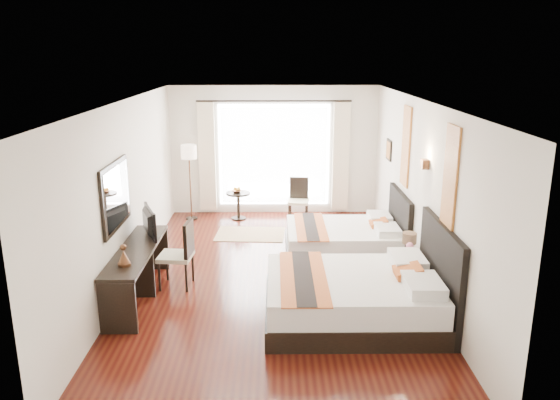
{
  "coord_description": "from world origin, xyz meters",
  "views": [
    {
      "loc": [
        0.01,
        -8.02,
        3.51
      ],
      "look_at": [
        0.09,
        0.25,
        1.24
      ],
      "focal_mm": 35.0,
      "sensor_mm": 36.0,
      "label": 1
    }
  ],
  "objects_px": {
    "bed_far": "(347,239)",
    "console_desk": "(138,273)",
    "side_table": "(238,206)",
    "table_lamp": "(409,240)",
    "fruit_bowl": "(237,191)",
    "desk_chair": "(178,267)",
    "vase": "(409,255)",
    "floor_lamp": "(189,157)",
    "television": "(145,222)",
    "window_chair": "(298,208)",
    "bed_near": "(359,296)",
    "nightstand": "(407,270)"
  },
  "relations": [
    {
      "from": "vase",
      "to": "television",
      "type": "bearing_deg",
      "value": 174.83
    },
    {
      "from": "floor_lamp",
      "to": "vase",
      "type": "bearing_deg",
      "value": -43.97
    },
    {
      "from": "fruit_bowl",
      "to": "side_table",
      "type": "bearing_deg",
      "value": 31.46
    },
    {
      "from": "desk_chair",
      "to": "bed_near",
      "type": "bearing_deg",
      "value": 162.45
    },
    {
      "from": "bed_far",
      "to": "floor_lamp",
      "type": "height_order",
      "value": "floor_lamp"
    },
    {
      "from": "bed_far",
      "to": "television",
      "type": "distance_m",
      "value": 3.52
    },
    {
      "from": "bed_near",
      "to": "nightstand",
      "type": "bearing_deg",
      "value": 49.48
    },
    {
      "from": "table_lamp",
      "to": "desk_chair",
      "type": "relative_size",
      "value": 0.33
    },
    {
      "from": "desk_chair",
      "to": "side_table",
      "type": "distance_m",
      "value": 3.54
    },
    {
      "from": "vase",
      "to": "console_desk",
      "type": "relative_size",
      "value": 0.06
    },
    {
      "from": "floor_lamp",
      "to": "fruit_bowl",
      "type": "height_order",
      "value": "floor_lamp"
    },
    {
      "from": "table_lamp",
      "to": "television",
      "type": "xyz_separation_m",
      "value": [
        -4.03,
        0.14,
        0.24
      ]
    },
    {
      "from": "console_desk",
      "to": "television",
      "type": "relative_size",
      "value": 2.84
    },
    {
      "from": "television",
      "to": "window_chair",
      "type": "relative_size",
      "value": 0.85
    },
    {
      "from": "vase",
      "to": "console_desk",
      "type": "xyz_separation_m",
      "value": [
        -4.0,
        -0.19,
        -0.19
      ]
    },
    {
      "from": "fruit_bowl",
      "to": "bed_far",
      "type": "bearing_deg",
      "value": -45.94
    },
    {
      "from": "bed_near",
      "to": "side_table",
      "type": "bearing_deg",
      "value": 112.58
    },
    {
      "from": "bed_near",
      "to": "desk_chair",
      "type": "xyz_separation_m",
      "value": [
        -2.61,
        1.1,
        -0.02
      ]
    },
    {
      "from": "bed_near",
      "to": "side_table",
      "type": "xyz_separation_m",
      "value": [
        -1.9,
        4.57,
        -0.05
      ]
    },
    {
      "from": "table_lamp",
      "to": "window_chair",
      "type": "relative_size",
      "value": 0.38
    },
    {
      "from": "bed_near",
      "to": "bed_far",
      "type": "xyz_separation_m",
      "value": [
        0.16,
        2.4,
        -0.05
      ]
    },
    {
      "from": "television",
      "to": "nightstand",
      "type": "bearing_deg",
      "value": -115.44
    },
    {
      "from": "console_desk",
      "to": "desk_chair",
      "type": "distance_m",
      "value": 0.65
    },
    {
      "from": "bed_near",
      "to": "window_chair",
      "type": "xyz_separation_m",
      "value": [
        -0.62,
        4.43,
        -0.06
      ]
    },
    {
      "from": "desk_chair",
      "to": "fruit_bowl",
      "type": "distance_m",
      "value": 3.53
    },
    {
      "from": "bed_far",
      "to": "table_lamp",
      "type": "height_order",
      "value": "bed_far"
    },
    {
      "from": "table_lamp",
      "to": "fruit_bowl",
      "type": "bearing_deg",
      "value": 129.7
    },
    {
      "from": "side_table",
      "to": "console_desk",
      "type": "bearing_deg",
      "value": -107.59
    },
    {
      "from": "console_desk",
      "to": "desk_chair",
      "type": "bearing_deg",
      "value": 37.27
    },
    {
      "from": "bed_far",
      "to": "fruit_bowl",
      "type": "xyz_separation_m",
      "value": [
        -2.08,
        2.15,
        0.32
      ]
    },
    {
      "from": "bed_near",
      "to": "console_desk",
      "type": "relative_size",
      "value": 1.07
    },
    {
      "from": "television",
      "to": "desk_chair",
      "type": "height_order",
      "value": "television"
    },
    {
      "from": "bed_far",
      "to": "console_desk",
      "type": "relative_size",
      "value": 0.92
    },
    {
      "from": "table_lamp",
      "to": "side_table",
      "type": "bearing_deg",
      "value": 129.31
    },
    {
      "from": "fruit_bowl",
      "to": "television",
      "type": "bearing_deg",
      "value": -109.67
    },
    {
      "from": "television",
      "to": "console_desk",
      "type": "bearing_deg",
      "value": 155.51
    },
    {
      "from": "table_lamp",
      "to": "floor_lamp",
      "type": "relative_size",
      "value": 0.21
    },
    {
      "from": "bed_near",
      "to": "floor_lamp",
      "type": "height_order",
      "value": "floor_lamp"
    },
    {
      "from": "nightstand",
      "to": "floor_lamp",
      "type": "bearing_deg",
      "value": 137.34
    },
    {
      "from": "fruit_bowl",
      "to": "window_chair",
      "type": "relative_size",
      "value": 0.22
    },
    {
      "from": "window_chair",
      "to": "nightstand",
      "type": "bearing_deg",
      "value": 31.02
    },
    {
      "from": "window_chair",
      "to": "desk_chair",
      "type": "bearing_deg",
      "value": -23.97
    },
    {
      "from": "bed_near",
      "to": "side_table",
      "type": "distance_m",
      "value": 4.95
    },
    {
      "from": "nightstand",
      "to": "television",
      "type": "height_order",
      "value": "television"
    },
    {
      "from": "vase",
      "to": "side_table",
      "type": "bearing_deg",
      "value": 127.17
    },
    {
      "from": "fruit_bowl",
      "to": "vase",
      "type": "bearing_deg",
      "value": -52.45
    },
    {
      "from": "bed_far",
      "to": "fruit_bowl",
      "type": "bearing_deg",
      "value": 134.06
    },
    {
      "from": "floor_lamp",
      "to": "side_table",
      "type": "xyz_separation_m",
      "value": [
        1.01,
        0.01,
        -1.07
      ]
    },
    {
      "from": "table_lamp",
      "to": "television",
      "type": "height_order",
      "value": "television"
    },
    {
      "from": "bed_far",
      "to": "console_desk",
      "type": "distance_m",
      "value": 3.69
    }
  ]
}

